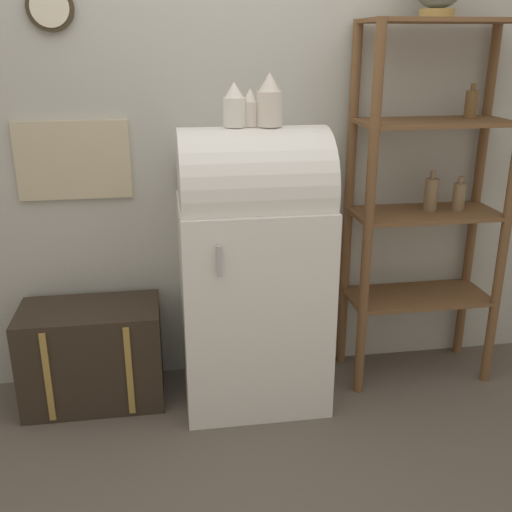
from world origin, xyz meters
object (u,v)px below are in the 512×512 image
Objects in this scene: suitcase_trunk at (93,355)px; vase_left at (234,106)px; vase_center at (250,109)px; refrigerator at (253,265)px; vase_right at (269,101)px.

suitcase_trunk is 1.44m from vase_left.
refrigerator is at bearing -45.91° from vase_center.
vase_center is at bearing 169.95° from vase_right.
refrigerator is at bearing -0.53° from vase_left.
vase_left reaches higher than refrigerator.
suitcase_trunk is at bearing 175.72° from refrigerator.
refrigerator is 0.94m from suitcase_trunk.
vase_left is 0.16m from vase_right.
vase_right reaches higher than suitcase_trunk.
vase_center reaches higher than refrigerator.
vase_center is at bearing 7.56° from vase_left.
suitcase_trunk is at bearing 175.30° from vase_left.
vase_center is (-0.01, 0.01, 0.76)m from refrigerator.
vase_right is at bearing -3.58° from refrigerator.
refrigerator is 8.26× the size of vase_center.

